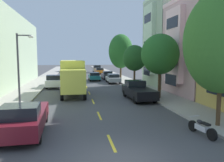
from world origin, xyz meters
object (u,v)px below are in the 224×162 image
(street_tree_nearest, at_px, (222,42))
(parked_wagon_orange, at_px, (99,71))
(parked_hatchback_charcoal, at_px, (107,75))
(parked_pickup_burgundy, at_px, (24,118))
(parked_motorcycle, at_px, (202,128))
(parked_sedan_silver, at_px, (113,78))
(moving_teal_sedan, at_px, (94,76))
(parked_pickup_black, at_px, (138,91))
(parked_hatchback_sky, at_px, (64,69))
(street_tree_third, at_px, (135,58))
(parked_pickup_white, at_px, (54,81))
(parked_suv_champagne, at_px, (97,69))
(delivery_box_truck, at_px, (73,76))
(street_lamp, at_px, (20,63))
(street_tree_second, at_px, (160,54))
(street_tree_farthest, at_px, (121,51))

(street_tree_nearest, relative_size, parked_wagon_orange, 1.62)
(parked_hatchback_charcoal, height_order, parked_pickup_burgundy, parked_pickup_burgundy)
(parked_motorcycle, bearing_deg, parked_sedan_silver, 90.91)
(parked_hatchback_charcoal, distance_m, moving_teal_sedan, 3.18)
(parked_pickup_black, distance_m, parked_wagon_orange, 33.05)
(moving_teal_sedan, bearing_deg, parked_motorcycle, -84.02)
(street_tree_nearest, distance_m, parked_wagon_orange, 42.48)
(parked_hatchback_sky, bearing_deg, parked_pickup_black, -78.28)
(moving_teal_sedan, bearing_deg, street_tree_third, -63.52)
(street_tree_third, bearing_deg, moving_teal_sedan, 116.48)
(parked_hatchback_charcoal, height_order, parked_pickup_white, parked_pickup_white)
(parked_suv_champagne, bearing_deg, delivery_box_truck, -100.06)
(street_tree_third, relative_size, street_lamp, 0.95)
(parked_sedan_silver, bearing_deg, parked_hatchback_sky, 107.16)
(parked_hatchback_charcoal, relative_size, moving_teal_sedan, 0.89)
(street_tree_second, height_order, moving_teal_sedan, street_tree_second)
(moving_teal_sedan, height_order, parked_motorcycle, moving_teal_sedan)
(street_tree_third, bearing_deg, parked_hatchback_charcoal, 100.38)
(street_tree_farthest, distance_m, moving_teal_sedan, 6.30)
(parked_pickup_black, height_order, parked_suv_champagne, parked_suv_champagne)
(parked_sedan_silver, bearing_deg, parked_wagon_orange, 89.77)
(street_tree_nearest, bearing_deg, parked_hatchback_sky, 101.87)
(street_tree_nearest, distance_m, parked_hatchback_charcoal, 29.37)
(street_tree_third, xyz_separation_m, street_tree_farthest, (-0.00, 8.94, 1.14))
(street_tree_nearest, bearing_deg, parked_hatchback_charcoal, 94.02)
(street_tree_second, distance_m, parked_pickup_white, 15.27)
(street_tree_third, bearing_deg, parked_pickup_burgundy, -122.08)
(parked_sedan_silver, relative_size, parked_suv_champagne, 0.94)
(parked_wagon_orange, xyz_separation_m, moving_teal_sedan, (-2.65, -15.12, -0.05))
(parked_pickup_white, bearing_deg, parked_hatchback_sky, 90.18)
(street_tree_farthest, relative_size, parked_pickup_black, 1.46)
(parked_hatchback_sky, height_order, parked_pickup_burgundy, parked_pickup_burgundy)
(parked_pickup_black, relative_size, parked_sedan_silver, 1.18)
(delivery_box_truck, height_order, parked_pickup_burgundy, delivery_box_truck)
(parked_pickup_black, bearing_deg, parked_sedan_silver, 89.96)
(street_lamp, xyz_separation_m, parked_hatchback_sky, (1.56, 43.42, -2.79))
(street_tree_third, bearing_deg, delivery_box_truck, -147.78)
(delivery_box_truck, distance_m, parked_suv_champagne, 35.80)
(street_lamp, xyz_separation_m, moving_teal_sedan, (7.73, 19.31, -2.80))
(street_tree_farthest, bearing_deg, street_tree_nearest, -90.00)
(parked_suv_champagne, distance_m, parked_pickup_white, 29.93)
(street_tree_second, xyz_separation_m, parked_sedan_silver, (-2.03, 14.01, -3.55))
(street_tree_nearest, relative_size, parked_pickup_white, 1.42)
(street_tree_nearest, xyz_separation_m, parked_hatchback_charcoal, (-2.04, 29.01, -4.12))
(street_tree_second, relative_size, parked_pickup_burgundy, 1.14)
(street_tree_second, relative_size, street_lamp, 1.05)
(parked_suv_champagne, height_order, parked_hatchback_sky, parked_suv_champagne)
(delivery_box_truck, distance_m, parked_hatchback_charcoal, 17.47)
(street_tree_second, distance_m, delivery_box_truck, 9.31)
(street_tree_farthest, height_order, parked_hatchback_charcoal, street_tree_farthest)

